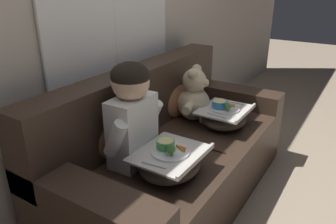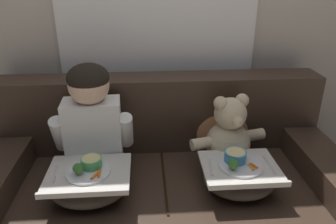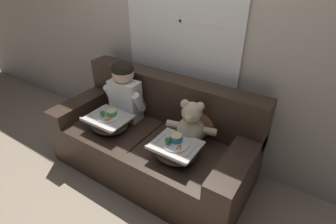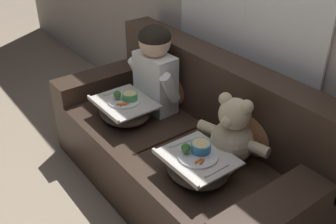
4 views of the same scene
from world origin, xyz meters
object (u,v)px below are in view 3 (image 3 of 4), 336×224
teddy_bear (191,126)px  throw_pillow_behind_child (136,96)px  lap_tray_teddy (176,150)px  couch (155,141)px  child_figure (124,88)px  throw_pillow_behind_teddy (200,117)px  lap_tray_child (109,123)px

teddy_bear → throw_pillow_behind_child: bearing=167.2°
lap_tray_teddy → couch: bearing=149.5°
child_figure → teddy_bear: bearing=-0.3°
teddy_bear → throw_pillow_behind_teddy: bearing=90.5°
child_figure → teddy_bear: child_figure is taller
throw_pillow_behind_teddy → lap_tray_teddy: bearing=-90.2°
couch → lap_tray_teddy: size_ratio=5.05×
lap_tray_child → lap_tray_teddy: bearing=0.0°
lap_tray_child → child_figure: bearing=90.0°
throw_pillow_behind_child → throw_pillow_behind_teddy: throw_pillow_behind_teddy is taller
throw_pillow_behind_child → teddy_bear: bearing=-12.8°
throw_pillow_behind_teddy → lap_tray_teddy: (-0.00, -0.43, -0.10)m
couch → lap_tray_child: (-0.39, -0.23, 0.21)m
throw_pillow_behind_teddy → lap_tray_child: throw_pillow_behind_teddy is taller
couch → lap_tray_child: couch is taller
throw_pillow_behind_teddy → child_figure: bearing=-167.5°
throw_pillow_behind_teddy → child_figure: child_figure is taller
throw_pillow_behind_teddy → lap_tray_teddy: throw_pillow_behind_teddy is taller
lap_tray_teddy → lap_tray_child: bearing=-180.0°
couch → lap_tray_child: bearing=-149.5°
throw_pillow_behind_child → teddy_bear: size_ratio=0.83×
couch → throw_pillow_behind_child: couch is taller
couch → throw_pillow_behind_teddy: couch is taller
throw_pillow_behind_child → lap_tray_child: 0.44m
lap_tray_child → teddy_bear: bearing=18.5°
throw_pillow_behind_child → lap_tray_teddy: (0.77, -0.43, -0.10)m
teddy_bear → lap_tray_child: bearing=-161.5°
child_figure → throw_pillow_behind_teddy: bearing=12.5°
lap_tray_child → throw_pillow_behind_child: bearing=90.0°
throw_pillow_behind_child → child_figure: (0.00, -0.17, 0.17)m
couch → throw_pillow_behind_child: bearing=151.9°
throw_pillow_behind_teddy → teddy_bear: 0.18m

